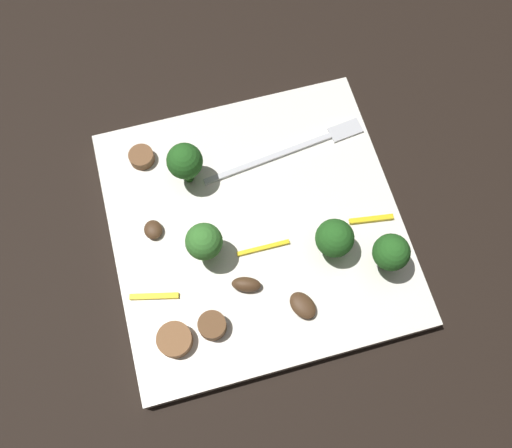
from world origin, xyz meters
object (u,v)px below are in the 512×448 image
pepper_strip_2 (371,219)px  plate (256,227)px  mushroom_1 (246,284)px  broccoli_floret_0 (204,242)px  pepper_strip_1 (259,249)px  sausage_slice_2 (212,326)px  mushroom_2 (303,306)px  pepper_strip_0 (154,296)px  sausage_slice_0 (175,340)px  mushroom_0 (153,230)px  sausage_slice_1 (142,157)px  broccoli_floret_3 (185,162)px  broccoli_floret_2 (391,253)px  broccoli_floret_1 (335,238)px  fork (296,148)px

pepper_strip_2 → plate: bearing=166.9°
mushroom_1 → pepper_strip_2: (0.14, 0.03, -0.00)m
broccoli_floret_0 → pepper_strip_1: 0.06m
plate → mushroom_1: bearing=-113.4°
broccoli_floret_0 → sausage_slice_2: bearing=-99.2°
mushroom_2 → pepper_strip_0: bearing=160.9°
mushroom_2 → pepper_strip_0: mushroom_2 is taller
sausage_slice_0 → mushroom_1: bearing=23.4°
mushroom_1 → plate: bearing=66.6°
pepper_strip_1 → pepper_strip_2: bearing=0.3°
mushroom_0 → pepper_strip_1: 0.11m
sausage_slice_1 → pepper_strip_0: (-0.02, -0.15, -0.00)m
broccoli_floret_0 → pepper_strip_0: (-0.06, -0.03, -0.03)m
sausage_slice_1 → mushroom_1: size_ratio=0.92×
broccoli_floret_3 → pepper_strip_0: bearing=-117.6°
pepper_strip_0 → broccoli_floret_2: bearing=-6.6°
mushroom_1 → broccoli_floret_1: bearing=9.7°
broccoli_floret_3 → mushroom_1: size_ratio=2.00×
broccoli_floret_0 → pepper_strip_2: bearing=-3.0°
plate → pepper_strip_1: 0.03m
mushroom_2 → pepper_strip_0: size_ratio=0.63×
fork → mushroom_1: (-0.09, -0.13, 0.00)m
pepper_strip_1 → mushroom_0: bearing=154.6°
sausage_slice_2 → mushroom_1: bearing=36.4°
broccoli_floret_0 → broccoli_floret_3: broccoli_floret_3 is taller
broccoli_floret_3 → sausage_slice_0: 0.17m
broccoli_floret_3 → pepper_strip_2: 0.20m
broccoli_floret_2 → mushroom_0: broccoli_floret_2 is taller
broccoli_floret_0 → sausage_slice_0: (-0.05, -0.08, -0.03)m
mushroom_0 → broccoli_floret_3: bearing=46.0°
mushroom_2 → pepper_strip_0: 0.14m
sausage_slice_2 → mushroom_0: sausage_slice_2 is taller
mushroom_1 → pepper_strip_0: 0.09m
sausage_slice_1 → broccoli_floret_2: bearing=-40.2°
plate → pepper_strip_2: bearing=-13.1°
broccoli_floret_2 → pepper_strip_2: size_ratio=1.18×
pepper_strip_2 → broccoli_floret_3: bearing=150.6°
pepper_strip_1 → mushroom_1: bearing=-123.8°
sausage_slice_2 → mushroom_1: sausage_slice_2 is taller
fork → pepper_strip_2: same height
pepper_strip_1 → broccoli_floret_2: bearing=-21.8°
sausage_slice_0 → mushroom_0: 0.11m
broccoli_floret_0 → mushroom_1: bearing=-55.6°
pepper_strip_0 → sausage_slice_0: bearing=-76.8°
broccoli_floret_1 → mushroom_1: 0.10m
fork → broccoli_floret_2: broccoli_floret_2 is taller
mushroom_0 → mushroom_2: (0.12, -0.11, 0.00)m
broccoli_floret_2 → plate: bearing=146.5°
mushroom_0 → mushroom_2: same height
plate → mushroom_1: size_ratio=10.21×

